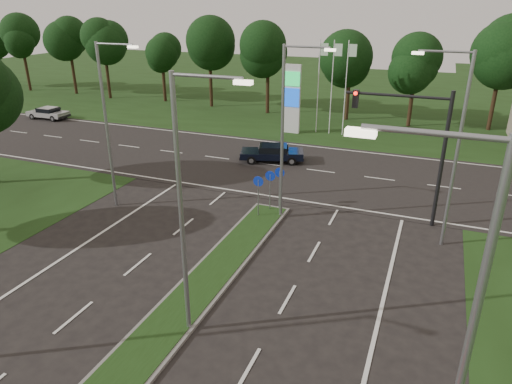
% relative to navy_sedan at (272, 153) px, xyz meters
% --- Properties ---
extents(verge_far, '(160.00, 50.00, 0.02)m').
position_rel_navy_sedan_xyz_m(verge_far, '(2.85, 30.25, -0.67)').
color(verge_far, '#1A3210').
rests_on(verge_far, ground).
extents(cross_road, '(160.00, 12.00, 0.02)m').
position_rel_navy_sedan_xyz_m(cross_road, '(2.85, -0.75, -0.67)').
color(cross_road, black).
rests_on(cross_road, ground).
extents(median_kerb, '(2.00, 26.00, 0.12)m').
position_rel_navy_sedan_xyz_m(median_kerb, '(2.85, -20.75, -0.61)').
color(median_kerb, slate).
rests_on(median_kerb, ground).
extents(streetlight_median_near, '(2.53, 0.22, 9.00)m').
position_rel_navy_sedan_xyz_m(streetlight_median_near, '(3.85, -18.75, 4.41)').
color(streetlight_median_near, gray).
rests_on(streetlight_median_near, ground).
extents(streetlight_median_far, '(2.53, 0.22, 9.00)m').
position_rel_navy_sedan_xyz_m(streetlight_median_far, '(3.85, -8.75, 4.41)').
color(streetlight_median_far, gray).
rests_on(streetlight_median_far, ground).
extents(streetlight_left_far, '(2.53, 0.22, 9.00)m').
position_rel_navy_sedan_xyz_m(streetlight_left_far, '(-5.45, -10.75, 4.41)').
color(streetlight_left_far, gray).
rests_on(streetlight_left_far, ground).
extents(streetlight_right_far, '(2.53, 0.22, 9.00)m').
position_rel_navy_sedan_xyz_m(streetlight_right_far, '(11.65, -8.75, 4.41)').
color(streetlight_right_far, gray).
rests_on(streetlight_right_far, ground).
extents(streetlight_right_near, '(2.53, 0.22, 9.00)m').
position_rel_navy_sedan_xyz_m(streetlight_right_near, '(11.65, -22.75, 4.41)').
color(streetlight_right_near, gray).
rests_on(streetlight_right_near, ground).
extents(traffic_signal, '(5.10, 0.42, 7.00)m').
position_rel_navy_sedan_xyz_m(traffic_signal, '(10.04, -6.75, 3.98)').
color(traffic_signal, black).
rests_on(traffic_signal, ground).
extents(median_signs, '(1.16, 1.76, 2.38)m').
position_rel_navy_sedan_xyz_m(median_signs, '(2.85, -8.35, 1.04)').
color(median_signs, gray).
rests_on(median_signs, ground).
extents(gas_pylon, '(5.80, 1.26, 8.00)m').
position_rel_navy_sedan_xyz_m(gas_pylon, '(-0.94, 8.30, 2.53)').
color(gas_pylon, silver).
rests_on(gas_pylon, ground).
extents(treeline_far, '(6.00, 6.00, 9.90)m').
position_rel_navy_sedan_xyz_m(treeline_far, '(2.95, 15.18, 6.16)').
color(treeline_far, black).
rests_on(treeline_far, ground).
extents(navy_sedan, '(4.88, 3.16, 1.25)m').
position_rel_navy_sedan_xyz_m(navy_sedan, '(0.00, 0.00, 0.00)').
color(navy_sedan, black).
rests_on(navy_sedan, ground).
extents(far_car_a, '(4.10, 1.83, 1.17)m').
position_rel_navy_sedan_xyz_m(far_car_a, '(-25.48, 4.25, -0.04)').
color(far_car_a, '#A7A7A7').
rests_on(far_car_a, ground).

